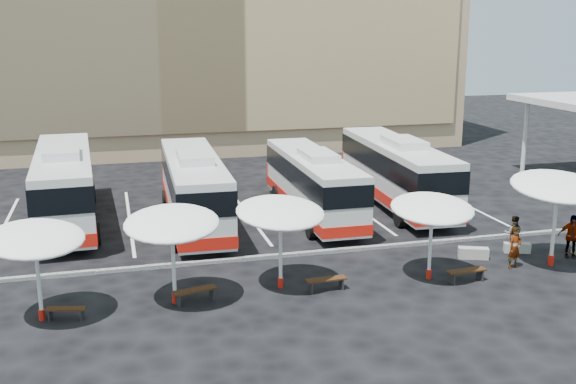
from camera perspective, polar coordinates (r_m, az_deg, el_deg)
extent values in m
plane|color=black|center=(28.29, -0.40, -5.87)|extent=(120.00, 120.00, 0.00)
cylinder|color=silver|center=(47.60, 19.44, 4.44)|extent=(0.30, 0.30, 4.80)
cube|color=black|center=(28.72, -0.65, -5.40)|extent=(34.00, 0.25, 0.15)
cube|color=white|center=(35.51, -22.98, -2.86)|extent=(0.15, 12.00, 0.01)
cube|color=white|center=(35.11, -13.26, -2.29)|extent=(0.15, 12.00, 0.01)
cube|color=white|center=(35.73, -3.61, -1.66)|extent=(0.15, 12.00, 0.01)
cube|color=white|center=(37.32, 5.46, -1.02)|extent=(0.15, 12.00, 0.01)
cube|color=white|center=(39.75, 13.60, -0.43)|extent=(0.15, 12.00, 0.01)
cube|color=silver|center=(35.00, -18.40, 0.69)|extent=(3.05, 12.43, 3.09)
cube|color=black|center=(34.87, -18.47, 1.68)|extent=(3.12, 12.50, 1.13)
cube|color=red|center=(35.26, -18.26, -1.10)|extent=(3.12, 12.50, 0.57)
cube|color=red|center=(41.19, -18.20, 1.51)|extent=(2.64, 0.31, 1.44)
cube|color=silver|center=(33.65, -18.64, 3.21)|extent=(1.77, 3.15, 0.41)
cylinder|color=black|center=(38.89, -20.05, -0.43)|extent=(0.40, 1.04, 1.03)
cylinder|color=black|center=(38.83, -16.27, -0.16)|extent=(0.40, 1.04, 1.03)
cylinder|color=black|center=(31.46, -20.63, -3.75)|extent=(0.40, 1.04, 1.03)
cylinder|color=black|center=(31.38, -15.94, -3.43)|extent=(0.40, 1.04, 1.03)
cube|color=silver|center=(33.26, -7.98, 0.44)|extent=(2.80, 11.81, 2.93)
cube|color=black|center=(33.13, -8.01, 1.43)|extent=(2.86, 11.87, 1.08)
cube|color=red|center=(33.53, -7.92, -1.35)|extent=(2.86, 11.87, 0.54)
cube|color=red|center=(39.13, -8.76, 1.34)|extent=(2.51, 0.27, 1.37)
cube|color=silver|center=(31.96, -7.91, 2.95)|extent=(1.65, 2.98, 0.39)
cylinder|color=black|center=(36.84, -10.30, -0.60)|extent=(0.37, 0.99, 0.98)
cylinder|color=black|center=(37.03, -6.52, -0.39)|extent=(0.37, 0.99, 0.98)
cylinder|color=black|center=(29.79, -9.52, -4.04)|extent=(0.37, 0.99, 0.98)
cylinder|color=black|center=(30.02, -4.85, -3.75)|extent=(0.37, 0.99, 0.98)
cube|color=silver|center=(34.48, 2.11, 0.85)|extent=(2.42, 11.06, 2.76)
cube|color=black|center=(34.36, 2.12, 1.75)|extent=(2.47, 11.11, 1.01)
cube|color=red|center=(34.72, 2.09, -0.78)|extent=(2.47, 11.11, 0.51)
cube|color=red|center=(39.82, -0.13, 1.62)|extent=(2.36, 0.21, 1.29)
cube|color=silver|center=(33.29, 2.58, 3.13)|extent=(1.50, 2.77, 0.37)
cylinder|color=black|center=(37.53, -0.98, -0.16)|extent=(0.33, 0.92, 0.92)
cylinder|color=black|center=(38.10, 2.39, 0.05)|extent=(0.33, 0.92, 0.92)
cylinder|color=black|center=(31.10, 1.96, -3.14)|extent=(0.33, 0.92, 0.92)
cylinder|color=black|center=(31.79, 5.95, -2.83)|extent=(0.33, 0.92, 0.92)
cube|color=silver|center=(37.00, 9.13, 1.83)|extent=(3.12, 12.09, 2.99)
cube|color=black|center=(36.88, 9.17, 2.74)|extent=(3.18, 12.15, 1.10)
cube|color=red|center=(37.24, 9.07, 0.17)|extent=(3.18, 12.15, 0.55)
cube|color=red|center=(42.67, 6.24, 2.49)|extent=(2.56, 0.33, 1.40)
cube|color=silver|center=(35.77, 9.81, 4.15)|extent=(1.75, 3.07, 0.40)
cylinder|color=black|center=(40.12, 5.62, 0.76)|extent=(0.40, 1.01, 1.00)
cylinder|color=black|center=(40.93, 8.96, 0.92)|extent=(0.40, 1.01, 1.00)
cylinder|color=black|center=(33.29, 9.47, -2.11)|extent=(0.40, 1.01, 1.00)
cylinder|color=black|center=(34.26, 13.36, -1.84)|extent=(0.40, 1.01, 1.00)
cylinder|color=silver|center=(23.82, -20.36, -7.04)|extent=(0.17, 0.17, 2.81)
cylinder|color=red|center=(24.26, -20.12, -9.73)|extent=(0.27, 0.27, 0.37)
ellipsoid|color=white|center=(23.36, -20.66, -3.71)|extent=(4.22, 4.24, 0.96)
cylinder|color=silver|center=(24.01, -9.66, -6.05)|extent=(0.16, 0.16, 2.91)
cylinder|color=red|center=(24.47, -9.54, -8.82)|extent=(0.24, 0.24, 0.39)
ellipsoid|color=white|center=(23.55, -9.81, -2.60)|extent=(3.78, 3.81, 1.00)
cylinder|color=silver|center=(25.05, -0.64, -5.01)|extent=(0.16, 0.16, 2.89)
cylinder|color=red|center=(25.49, -0.63, -7.68)|extent=(0.25, 0.25, 0.39)
ellipsoid|color=white|center=(24.61, -0.65, -1.72)|extent=(3.86, 3.90, 0.99)
cylinder|color=silver|center=(26.52, 11.96, -4.36)|extent=(0.14, 0.14, 2.79)
cylinder|color=red|center=(26.92, 11.83, -6.80)|extent=(0.23, 0.23, 0.37)
ellipsoid|color=white|center=(26.12, 12.11, -1.36)|extent=(3.50, 3.54, 0.95)
cylinder|color=silver|center=(29.35, 21.60, -2.78)|extent=(0.18, 0.18, 3.28)
cylinder|color=red|center=(29.76, 21.36, -5.40)|extent=(0.28, 0.28, 0.44)
ellipsoid|color=white|center=(28.94, 21.90, 0.44)|extent=(4.28, 4.32, 1.12)
cube|color=black|center=(23.98, -18.30, -9.36)|extent=(1.38, 0.67, 0.05)
cube|color=black|center=(24.22, -19.48, -9.75)|extent=(0.13, 0.34, 0.35)
cube|color=black|center=(23.90, -17.03, -9.87)|extent=(0.13, 0.34, 0.35)
cube|color=black|center=(24.33, -7.89, -8.23)|extent=(1.65, 0.78, 0.06)
cube|color=black|center=(24.23, -9.30, -9.00)|extent=(0.16, 0.41, 0.42)
cube|color=black|center=(24.63, -6.47, -8.51)|extent=(0.16, 0.41, 0.42)
cube|color=black|center=(25.17, 3.25, -7.38)|extent=(1.55, 0.47, 0.06)
cube|color=black|center=(25.06, 1.91, -8.04)|extent=(0.08, 0.39, 0.41)
cube|color=black|center=(25.46, 4.55, -7.72)|extent=(0.08, 0.39, 0.41)
cube|color=black|center=(26.83, 14.87, -6.45)|extent=(1.61, 0.54, 0.06)
cube|color=black|center=(26.58, 13.70, -7.13)|extent=(0.09, 0.40, 0.42)
cube|color=black|center=(27.25, 15.95, -6.74)|extent=(0.09, 0.40, 0.42)
cube|color=gray|center=(29.60, 15.41, -5.01)|extent=(1.31, 0.85, 0.47)
cube|color=gray|center=(30.93, 18.82, -4.49)|extent=(1.16, 0.74, 0.41)
imported|color=black|center=(28.76, 18.63, -4.48)|extent=(0.71, 0.55, 1.72)
imported|color=black|center=(30.74, 18.59, -3.40)|extent=(0.99, 0.93, 1.63)
imported|color=black|center=(30.89, 22.86, -3.46)|extent=(1.18, 0.89, 1.86)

